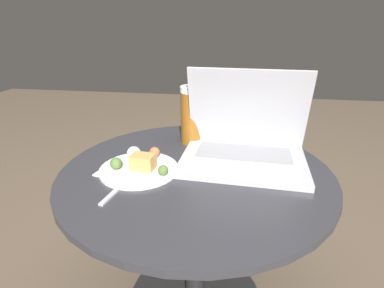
# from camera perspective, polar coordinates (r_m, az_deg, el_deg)

# --- Properties ---
(table) EXTENTS (0.74, 0.74, 0.50)m
(table) POSITION_cam_1_polar(r_m,az_deg,el_deg) (0.89, 0.68, -12.35)
(table) COLOR black
(table) RESTS_ON ground_plane
(napkin) EXTENTS (0.17, 0.14, 0.00)m
(napkin) POSITION_cam_1_polar(r_m,az_deg,el_deg) (0.82, -11.99, -5.20)
(napkin) COLOR white
(napkin) RESTS_ON table
(laptop) EXTENTS (0.36, 0.27, 0.26)m
(laptop) POSITION_cam_1_polar(r_m,az_deg,el_deg) (0.87, 9.93, 0.21)
(laptop) COLOR #B2B2B7
(laptop) RESTS_ON table
(beer_glass) EXTENTS (0.07, 0.07, 0.19)m
(beer_glass) POSITION_cam_1_polar(r_m,az_deg,el_deg) (0.97, -0.05, 5.53)
(beer_glass) COLOR brown
(beer_glass) RESTS_ON table
(snack_plate) EXTENTS (0.21, 0.21, 0.05)m
(snack_plate) POSITION_cam_1_polar(r_m,az_deg,el_deg) (0.83, -9.97, -4.03)
(snack_plate) COLOR white
(snack_plate) RESTS_ON table
(fork) EXTENTS (0.05, 0.20, 0.00)m
(fork) POSITION_cam_1_polar(r_m,az_deg,el_deg) (0.78, -12.30, -6.80)
(fork) COLOR #B2B2B7
(fork) RESTS_ON table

